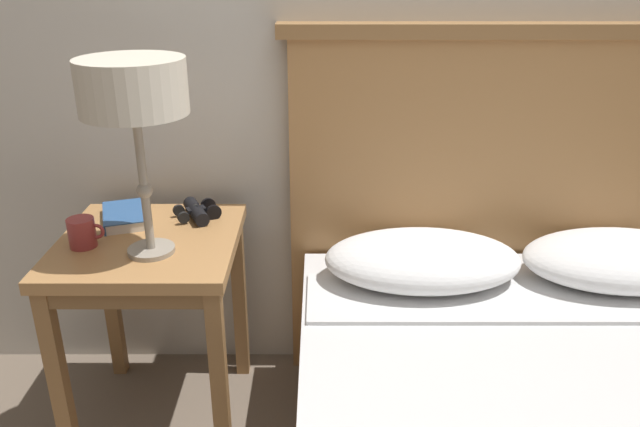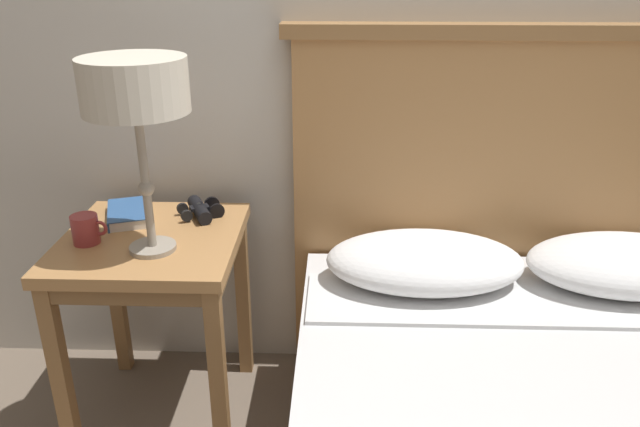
# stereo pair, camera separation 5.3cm
# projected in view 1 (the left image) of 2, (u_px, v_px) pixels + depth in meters

# --- Properties ---
(nightstand) EXTENTS (0.52, 0.54, 0.65)m
(nightstand) POSITION_uv_depth(u_px,v_px,m) (152.00, 267.00, 1.86)
(nightstand) COLOR #AD7A47
(nightstand) RESTS_ON ground_plane
(table_lamp) EXTENTS (0.28, 0.28, 0.53)m
(table_lamp) POSITION_uv_depth(u_px,v_px,m) (134.00, 93.00, 1.57)
(table_lamp) COLOR gray
(table_lamp) RESTS_ON nightstand
(book_on_nightstand) EXTENTS (0.18, 0.23, 0.03)m
(book_on_nightstand) POSITION_uv_depth(u_px,v_px,m) (123.00, 216.00, 1.94)
(book_on_nightstand) COLOR silver
(book_on_nightstand) RESTS_ON nightstand
(binoculars_pair) EXTENTS (0.16, 0.16, 0.05)m
(binoculars_pair) POSITION_uv_depth(u_px,v_px,m) (197.00, 211.00, 1.96)
(binoculars_pair) COLOR black
(binoculars_pair) RESTS_ON nightstand
(coffee_mug) EXTENTS (0.10, 0.08, 0.08)m
(coffee_mug) POSITION_uv_depth(u_px,v_px,m) (83.00, 232.00, 1.76)
(coffee_mug) COLOR #993333
(coffee_mug) RESTS_ON nightstand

